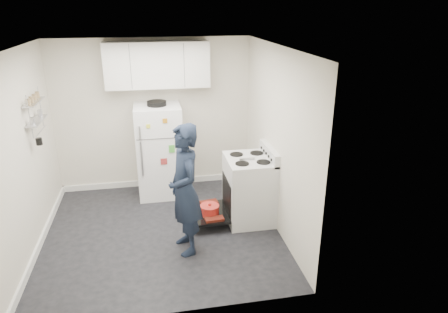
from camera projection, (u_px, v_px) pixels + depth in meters
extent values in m
cube|color=black|center=(162.00, 232.00, 5.58)|extent=(3.20, 3.20, 0.01)
cube|color=white|center=(150.00, 48.00, 4.68)|extent=(3.20, 3.20, 0.01)
cube|color=beige|center=(154.00, 116.00, 6.60)|extent=(3.20, 0.01, 2.50)
cube|color=beige|center=(162.00, 206.00, 3.67)|extent=(3.20, 0.01, 2.50)
cube|color=beige|center=(24.00, 156.00, 4.86)|extent=(0.01, 3.20, 2.50)
cube|color=beige|center=(276.00, 140.00, 5.41)|extent=(0.01, 3.20, 2.50)
cube|color=white|center=(42.00, 240.00, 5.29)|extent=(0.03, 3.20, 0.10)
cube|color=white|center=(158.00, 182.00, 7.02)|extent=(3.20, 0.03, 0.10)
cube|color=silver|center=(249.00, 190.00, 5.77)|extent=(0.65, 0.76, 0.92)
cube|color=black|center=(244.00, 194.00, 5.78)|extent=(0.53, 0.60, 0.52)
cube|color=orange|center=(262.00, 193.00, 5.83)|extent=(0.02, 0.56, 0.46)
cylinder|color=black|center=(247.00, 205.00, 5.86)|extent=(0.34, 0.34, 0.02)
cube|color=silver|center=(269.00, 153.00, 5.63)|extent=(0.08, 0.76, 0.18)
cube|color=silver|center=(250.00, 160.00, 5.60)|extent=(0.65, 0.76, 0.03)
cube|color=#B2B2B7|center=(247.00, 159.00, 5.54)|extent=(0.22, 0.03, 0.01)
cube|color=black|center=(208.00, 213.00, 5.78)|extent=(0.55, 0.70, 0.03)
cylinder|color=#B2B2B7|center=(191.00, 212.00, 5.73)|extent=(0.02, 0.66, 0.02)
cylinder|color=red|center=(210.00, 210.00, 5.69)|extent=(0.27, 0.27, 0.12)
cylinder|color=red|center=(210.00, 206.00, 5.66)|extent=(0.27, 0.27, 0.02)
sphere|color=red|center=(210.00, 204.00, 5.65)|extent=(0.04, 0.04, 0.04)
cube|color=maroon|center=(214.00, 219.00, 5.55)|extent=(0.27, 0.15, 0.04)
cube|color=maroon|center=(209.00, 202.00, 6.02)|extent=(0.28, 0.17, 0.04)
cube|color=white|center=(160.00, 151.00, 6.47)|extent=(0.72, 0.70, 1.50)
cube|color=#4C4C4C|center=(159.00, 139.00, 6.03)|extent=(0.68, 0.01, 0.01)
cube|color=#B2B2B7|center=(140.00, 133.00, 5.92)|extent=(0.03, 0.03, 0.20)
cube|color=#B2B2B7|center=(142.00, 159.00, 6.07)|extent=(0.03, 0.03, 0.55)
cylinder|color=black|center=(157.00, 103.00, 6.19)|extent=(0.30, 0.30, 0.07)
cube|color=green|center=(172.00, 149.00, 6.12)|extent=(0.09, 0.01, 0.12)
cube|color=#BE7916|center=(165.00, 121.00, 5.94)|extent=(0.07, 0.01, 0.07)
cube|color=#AA3230|center=(164.00, 162.00, 6.17)|extent=(0.10, 0.01, 0.10)
cube|color=yellow|center=(148.00, 126.00, 5.92)|extent=(0.06, 0.01, 0.06)
cube|color=silver|center=(157.00, 65.00, 6.16)|extent=(1.60, 0.33, 0.70)
cube|color=#B2B2B7|center=(34.00, 102.00, 5.13)|extent=(0.14, 0.60, 0.02)
cube|color=#B2B2B7|center=(37.00, 121.00, 5.22)|extent=(0.14, 0.60, 0.02)
cylinder|color=black|center=(39.00, 142.00, 5.14)|extent=(0.08, 0.08, 0.09)
imported|color=#151E30|center=(185.00, 190.00, 4.90)|extent=(0.52, 0.68, 1.68)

